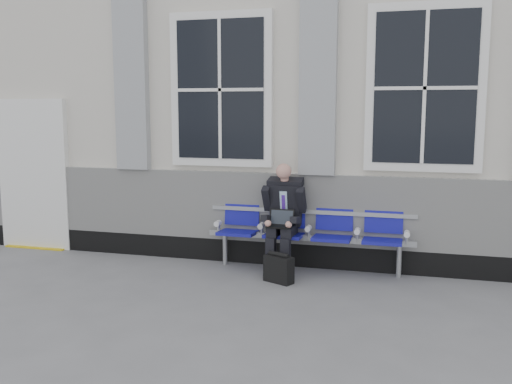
% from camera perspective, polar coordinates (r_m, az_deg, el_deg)
% --- Properties ---
extents(ground, '(70.00, 70.00, 0.00)m').
position_cam_1_polar(ground, '(5.92, 12.40, -11.76)').
color(ground, slate).
rests_on(ground, ground).
extents(station_building, '(14.40, 4.40, 4.49)m').
position_cam_1_polar(station_building, '(9.04, 13.90, 9.44)').
color(station_building, beige).
rests_on(station_building, ground).
extents(bench, '(2.60, 0.47, 0.91)m').
position_cam_1_polar(bench, '(7.14, 5.34, -3.51)').
color(bench, '#9EA0A3').
rests_on(bench, ground).
extents(businessman, '(0.53, 0.71, 1.35)m').
position_cam_1_polar(businessman, '(7.04, 2.76, -2.10)').
color(businessman, black).
rests_on(businessman, ground).
extents(briefcase, '(0.38, 0.28, 0.36)m').
position_cam_1_polar(briefcase, '(6.71, 2.29, -7.66)').
color(briefcase, black).
rests_on(briefcase, ground).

